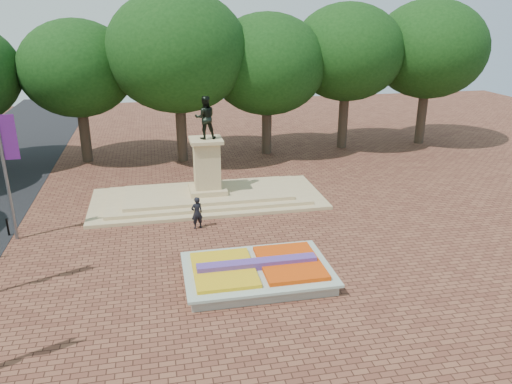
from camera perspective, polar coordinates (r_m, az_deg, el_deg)
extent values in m
plane|color=brown|center=(23.57, -3.27, -7.79)|extent=(90.00, 90.00, 0.00)
cube|color=gray|center=(21.88, 0.15, -9.42)|extent=(6.00, 4.00, 0.45)
cube|color=#B4C1AF|center=(21.75, 0.15, -8.79)|extent=(6.30, 4.30, 0.12)
cube|color=#D6440B|center=(22.00, 3.88, -8.10)|extent=(2.60, 3.40, 0.22)
cube|color=yellow|center=(21.48, -3.69, -8.87)|extent=(2.60, 3.40, 0.18)
cube|color=#533187|center=(21.64, 0.15, -8.28)|extent=(5.20, 0.55, 0.38)
cube|color=tan|center=(30.79, -5.51, -0.79)|extent=(14.00, 6.00, 0.20)
cube|color=tan|center=(30.72, -5.52, -0.44)|extent=(12.00, 5.00, 0.20)
cube|color=tan|center=(30.65, -5.53, -0.09)|extent=(10.00, 4.00, 0.20)
cube|color=tan|center=(30.56, -5.55, 0.35)|extent=(2.20, 2.20, 0.30)
cube|color=tan|center=(30.08, -5.65, 3.13)|extent=(1.50, 1.50, 2.80)
cube|color=tan|center=(29.68, -5.75, 5.91)|extent=(1.90, 1.90, 0.20)
imported|color=black|center=(29.39, -5.84, 8.46)|extent=(1.22, 0.95, 2.50)
cylinder|color=#37281E|center=(40.01, -18.80, 5.96)|extent=(0.80, 0.80, 4.00)
ellipsoid|color=black|center=(39.22, -19.57, 12.61)|extent=(8.80, 8.80, 7.48)
cylinder|color=#37281E|center=(39.73, -8.70, 6.70)|extent=(0.80, 0.80, 4.00)
ellipsoid|color=black|center=(38.94, -9.06, 13.44)|extent=(8.80, 8.80, 7.48)
cylinder|color=#37281E|center=(40.67, 1.26, 7.24)|extent=(0.80, 0.80, 4.00)
ellipsoid|color=black|center=(39.90, 1.31, 13.82)|extent=(8.80, 8.80, 7.48)
cylinder|color=#37281E|center=(42.76, 10.52, 7.54)|extent=(0.80, 0.80, 4.00)
ellipsoid|color=black|center=(42.03, 10.93, 13.79)|extent=(8.80, 8.80, 7.48)
cylinder|color=#37281E|center=(45.83, 18.74, 7.64)|extent=(0.80, 0.80, 4.00)
ellipsoid|color=black|center=(45.15, 19.41, 13.46)|extent=(8.80, 8.80, 7.48)
cylinder|color=slate|center=(27.23, -26.71, 1.88)|extent=(0.16, 0.16, 7.00)
cube|color=#601B73|center=(26.67, -26.37, 5.63)|extent=(0.70, 0.04, 2.20)
cylinder|color=black|center=(28.80, -26.50, -3.66)|extent=(0.10, 0.10, 0.90)
sphere|color=black|center=(28.63, -26.64, -2.80)|extent=(0.12, 0.12, 0.12)
imported|color=black|center=(26.68, -6.77, -2.37)|extent=(0.75, 0.60, 1.77)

